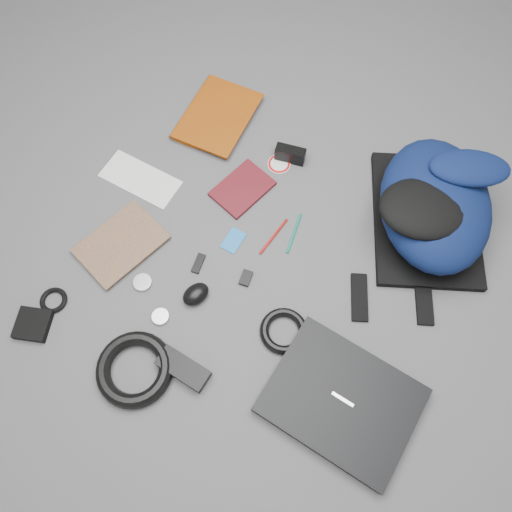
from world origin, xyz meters
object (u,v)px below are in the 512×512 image
at_px(comic_book, 103,225).
at_px(power_brick, 183,369).
at_px(textbook_red, 189,106).
at_px(laptop, 342,400).
at_px(compact_camera, 290,154).
at_px(pouch, 33,324).
at_px(backpack, 435,204).
at_px(mouse, 196,294).
at_px(dvd_case, 242,189).

height_order(comic_book, power_brick, power_brick).
distance_m(textbook_red, comic_book, 0.49).
height_order(laptop, compact_camera, compact_camera).
xyz_separation_m(power_brick, pouch, (-0.42, -0.08, -0.01)).
bearing_deg(textbook_red, compact_camera, -6.46).
distance_m(backpack, comic_book, 0.96).
bearing_deg(laptop, mouse, 175.60).
height_order(dvd_case, compact_camera, compact_camera).
relative_size(textbook_red, mouse, 3.54).
xyz_separation_m(laptop, compact_camera, (-0.43, 0.61, 0.01)).
bearing_deg(compact_camera, mouse, -104.22).
bearing_deg(power_brick, mouse, 114.95).
xyz_separation_m(textbook_red, pouch, (-0.01, -0.83, -0.00)).
xyz_separation_m(laptop, power_brick, (-0.40, -0.11, -0.00)).
distance_m(backpack, laptop, 0.60).
bearing_deg(laptop, backpack, 93.47).
xyz_separation_m(dvd_case, mouse, (0.04, -0.36, 0.01)).
xyz_separation_m(comic_book, dvd_case, (0.31, 0.30, -0.00)).
height_order(backpack, dvd_case, backpack).
relative_size(laptop, dvd_case, 2.08).
bearing_deg(dvd_case, backpack, 33.06).
height_order(textbook_red, dvd_case, textbook_red).
bearing_deg(mouse, power_brick, -46.39).
bearing_deg(backpack, laptop, -115.31).
bearing_deg(dvd_case, pouch, -98.61).
distance_m(mouse, power_brick, 0.20).
xyz_separation_m(compact_camera, mouse, (-0.04, -0.53, -0.01)).
bearing_deg(compact_camera, textbook_red, 165.21).
bearing_deg(backpack, dvd_case, 172.27).
relative_size(dvd_case, compact_camera, 1.87).
xyz_separation_m(laptop, comic_book, (-0.82, 0.15, -0.01)).
relative_size(comic_book, pouch, 2.68).
distance_m(mouse, pouch, 0.45).
bearing_deg(textbook_red, laptop, -40.17).
bearing_deg(pouch, laptop, 13.05).
relative_size(textbook_red, dvd_case, 1.59).
bearing_deg(backpack, comic_book, -175.47).
distance_m(dvd_case, power_brick, 0.57).
relative_size(backpack, comic_book, 2.01).
xyz_separation_m(backpack, comic_book, (-0.84, -0.45, -0.09)).
height_order(compact_camera, pouch, compact_camera).
bearing_deg(mouse, laptop, 13.64).
bearing_deg(laptop, dvd_case, 144.45).
xyz_separation_m(backpack, compact_camera, (-0.45, 0.02, -0.07)).
height_order(mouse, power_brick, mouse).
bearing_deg(laptop, textbook_red, 147.00).
relative_size(mouse, power_brick, 0.56).
xyz_separation_m(textbook_red, dvd_case, (0.30, -0.20, -0.01)).
bearing_deg(laptop, comic_book, 175.22).
relative_size(backpack, power_brick, 3.41).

